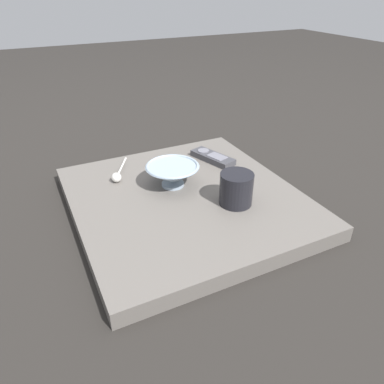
{
  "coord_description": "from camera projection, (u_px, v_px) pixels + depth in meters",
  "views": [
    {
      "loc": [
        -0.35,
        -0.76,
        0.55
      ],
      "look_at": [
        0.01,
        -0.03,
        0.06
      ],
      "focal_mm": 33.81,
      "sensor_mm": 36.0,
      "label": 1
    }
  ],
  "objects": [
    {
      "name": "table",
      "position": [
        185.0,
        201.0,
        0.99
      ],
      "size": [
        0.58,
        0.62,
        0.04
      ],
      "color": "#5B5651",
      "rests_on": "ground"
    },
    {
      "name": "cereal_bowl",
      "position": [
        173.0,
        174.0,
        1.0
      ],
      "size": [
        0.15,
        0.15,
        0.06
      ],
      "color": "#8C9EAD",
      "rests_on": "table"
    },
    {
      "name": "tv_remote_near",
      "position": [
        213.0,
        157.0,
        1.15
      ],
      "size": [
        0.1,
        0.16,
        0.02
      ],
      "color": "#38383D",
      "rests_on": "table"
    },
    {
      "name": "ground_plane",
      "position": [
        186.0,
        207.0,
        1.0
      ],
      "size": [
        6.0,
        6.0,
        0.0
      ],
      "primitive_type": "plane",
      "color": "black"
    },
    {
      "name": "coffee_mug",
      "position": [
        236.0,
        189.0,
        0.92
      ],
      "size": [
        0.09,
        0.09,
        0.08
      ],
      "color": "black",
      "rests_on": "table"
    },
    {
      "name": "teaspoon",
      "position": [
        117.0,
        176.0,
        1.04
      ],
      "size": [
        0.08,
        0.13,
        0.03
      ],
      "color": "silver",
      "rests_on": "table"
    }
  ]
}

